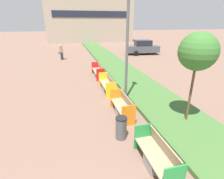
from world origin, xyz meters
name	(u,v)px	position (x,y,z in m)	size (l,w,h in m)	color
planter_grass_strip	(131,79)	(3.20, 12.00, 0.09)	(2.80, 120.00, 0.18)	#426B33
building_backdrop	(89,17)	(4.00, 41.62, 5.02)	(17.71, 8.79, 10.03)	tan
bench_green_frame	(157,158)	(0.94, 3.82, 0.36)	(0.65, 1.90, 0.94)	gray
bench_orange_frame	(122,108)	(0.94, 7.15, 0.36)	(0.65, 1.94, 0.94)	gray
bench_yellow_frame	(107,86)	(0.94, 10.28, 0.37)	(0.65, 2.22, 0.94)	gray
bench_red_frame	(98,72)	(0.94, 13.54, 0.38)	(0.65, 2.38, 0.94)	gray
litter_bin	(121,128)	(0.35, 5.47, 0.44)	(0.43, 0.43, 0.88)	#4C4F51
street_lamp_post	(128,30)	(1.55, 8.53, 3.77)	(0.24, 0.44, 6.78)	#56595B
sapling_tree_near	(198,52)	(3.41, 5.79, 3.07)	(1.46, 1.46, 3.81)	brown
pedestrian_walking	(61,52)	(-1.94, 21.26, 0.89)	(0.53, 0.24, 1.75)	#232633
parked_car_distant	(143,47)	(8.57, 22.24, 0.91)	(4.40, 2.30, 1.86)	#474C51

